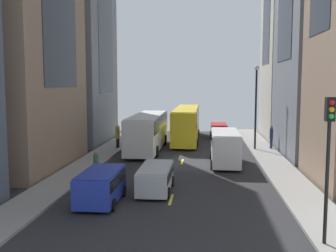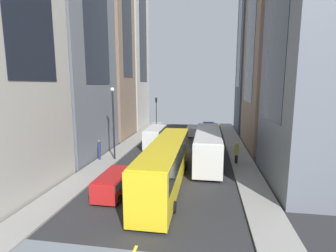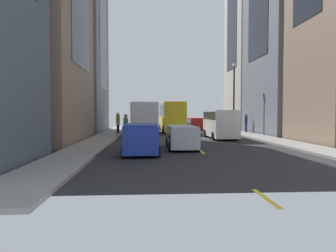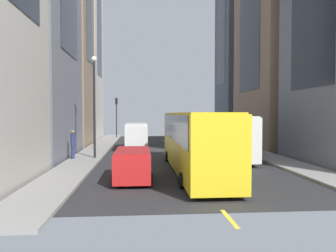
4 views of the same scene
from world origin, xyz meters
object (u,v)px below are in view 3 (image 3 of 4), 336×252
object	(u,v)px
pedestrian_crossing_mid	(118,122)
pedestrian_walking_far	(246,122)
delivery_van_white	(220,122)
car_red_2	(196,123)
car_blue_1	(141,137)
city_bus_white	(145,116)
pedestrian_waiting_curb	(126,130)
streetcar_yellow	(171,114)
car_silver_0	(182,135)

from	to	relation	value
pedestrian_crossing_mid	pedestrian_walking_far	bearing A→B (deg)	128.86
delivery_van_white	car_red_2	distance (m)	15.15
car_blue_1	pedestrian_crossing_mid	size ratio (longest dim) A/B	1.81
car_red_2	pedestrian_crossing_mid	distance (m)	13.28
city_bus_white	delivery_van_white	size ratio (longest dim) A/B	1.93
city_bus_white	pedestrian_walking_far	bearing A→B (deg)	5.91
delivery_van_white	pedestrian_waiting_curb	bearing A→B (deg)	-136.13
streetcar_yellow	delivery_van_white	size ratio (longest dim) A/B	2.33
car_red_2	delivery_van_white	bearing A→B (deg)	-90.15
car_silver_0	pedestrian_crossing_mid	xyz separation A→B (m)	(-5.43, 14.43, 0.44)
delivery_van_white	car_silver_0	size ratio (longest dim) A/B	1.42
pedestrian_walking_far	pedestrian_waiting_curb	distance (m)	19.59
pedestrian_crossing_mid	streetcar_yellow	bearing A→B (deg)	171.02
pedestrian_walking_far	car_blue_1	bearing A→B (deg)	-138.64
pedestrian_crossing_mid	city_bus_white	bearing A→B (deg)	120.64
pedestrian_waiting_curb	pedestrian_crossing_mid	size ratio (longest dim) A/B	1.01
pedestrian_walking_far	pedestrian_waiting_curb	world-z (taller)	pedestrian_walking_far
streetcar_yellow	pedestrian_walking_far	distance (m)	9.94
city_bus_white	pedestrian_crossing_mid	bearing A→B (deg)	175.62
city_bus_white	pedestrian_walking_far	size ratio (longest dim) A/B	5.46
pedestrian_waiting_curb	pedestrian_crossing_mid	world-z (taller)	pedestrian_crossing_mid
pedestrian_waiting_curb	car_blue_1	bearing A→B (deg)	-16.77
car_silver_0	city_bus_white	bearing A→B (deg)	99.98
streetcar_yellow	car_red_2	xyz separation A→B (m)	(3.59, 2.41, -1.16)
streetcar_yellow	delivery_van_white	world-z (taller)	streetcar_yellow
pedestrian_waiting_curb	pedestrian_crossing_mid	bearing A→B (deg)	150.39
car_red_2	city_bus_white	bearing A→B (deg)	-127.20
car_red_2	streetcar_yellow	bearing A→B (deg)	-146.14
delivery_van_white	pedestrian_walking_far	distance (m)	8.60
pedestrian_walking_far	city_bus_white	bearing A→B (deg)	170.40
car_red_2	car_blue_1	bearing A→B (deg)	-105.20
delivery_van_white	pedestrian_walking_far	size ratio (longest dim) A/B	2.83
delivery_van_white	pedestrian_walking_far	world-z (taller)	delivery_van_white
car_silver_0	car_red_2	xyz separation A→B (m)	(4.42, 23.32, 0.07)
car_blue_1	car_red_2	size ratio (longest dim) A/B	0.96
car_blue_1	pedestrian_walking_far	size ratio (longest dim) A/B	1.89
car_blue_1	pedestrian_waiting_curb	world-z (taller)	pedestrian_waiting_curb
city_bus_white	delivery_van_white	xyz separation A→B (m)	(6.88, -6.02, -0.49)
city_bus_white	car_blue_1	size ratio (longest dim) A/B	2.88
delivery_van_white	car_blue_1	size ratio (longest dim) A/B	1.49
city_bus_white	pedestrian_walking_far	world-z (taller)	city_bus_white
car_silver_0	pedestrian_waiting_curb	xyz separation A→B (m)	(-3.64, 0.47, 0.34)
streetcar_yellow	pedestrian_waiting_curb	world-z (taller)	streetcar_yellow
delivery_van_white	car_silver_0	distance (m)	9.30
delivery_van_white	car_red_2	xyz separation A→B (m)	(0.04, 15.14, -0.55)
car_silver_0	car_blue_1	bearing A→B (deg)	-136.74
delivery_van_white	pedestrian_crossing_mid	bearing A→B (deg)	147.52
pedestrian_waiting_curb	city_bus_white	bearing A→B (deg)	138.33
streetcar_yellow	car_blue_1	bearing A→B (deg)	-98.29
delivery_van_white	pedestrian_walking_far	xyz separation A→B (m)	(4.68, 7.22, -0.20)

